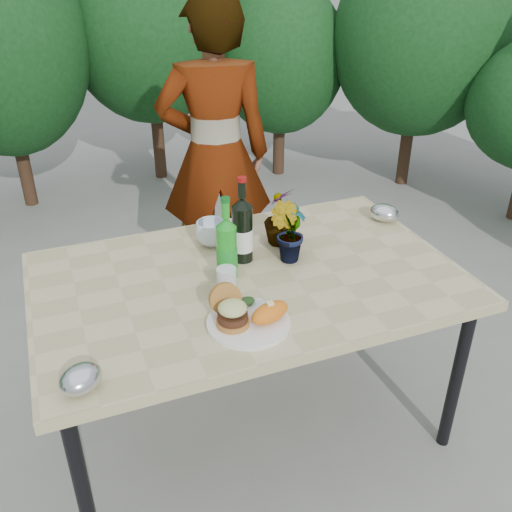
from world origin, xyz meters
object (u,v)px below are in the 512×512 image
object	(u,v)px
dinner_plate	(248,323)
person	(215,156)
patio_table	(248,289)
wine_bottle	(242,231)

from	to	relation	value
dinner_plate	person	size ratio (longest dim) A/B	0.17
patio_table	person	xyz separation A→B (m)	(0.22, 1.08, 0.15)
patio_table	dinner_plate	bearing A→B (deg)	-110.57
patio_table	wine_bottle	world-z (taller)	wine_bottle
wine_bottle	person	bearing A→B (deg)	83.50
dinner_plate	person	xyz separation A→B (m)	(0.33, 1.38, 0.08)
patio_table	dinner_plate	xyz separation A→B (m)	(-0.11, -0.29, 0.06)
person	dinner_plate	bearing A→B (deg)	88.96
patio_table	person	distance (m)	1.12
person	wine_bottle	bearing A→B (deg)	90.90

